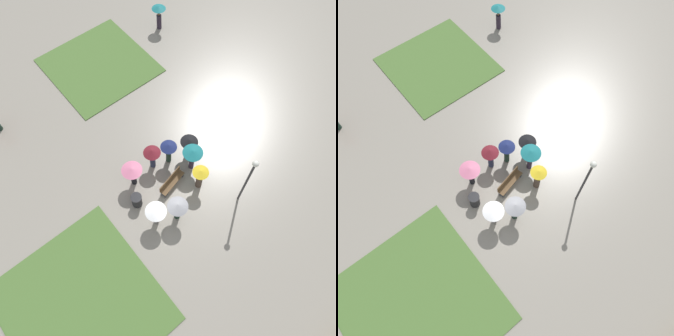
{
  "view_description": "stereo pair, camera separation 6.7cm",
  "coord_description": "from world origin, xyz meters",
  "views": [
    {
      "loc": [
        -3.94,
        -4.8,
        17.47
      ],
      "look_at": [
        1.33,
        1.59,
        1.1
      ],
      "focal_mm": 35.0,
      "sensor_mm": 36.0,
      "label": 1
    },
    {
      "loc": [
        -3.89,
        -4.85,
        17.47
      ],
      "look_at": [
        1.33,
        1.59,
        1.1
      ],
      "focal_mm": 35.0,
      "sensor_mm": 36.0,
      "label": 2
    }
  ],
  "objects": [
    {
      "name": "crowd_person_white",
      "position": [
        -0.88,
        -0.12,
        1.37
      ],
      "size": [
        1.13,
        1.13,
        1.77
      ],
      "rotation": [
        0.0,
        0.0,
        4.11
      ],
      "color": "slate",
      "rests_on": "ground_plane"
    },
    {
      "name": "crowd_person_navy",
      "position": [
        2.06,
        2.4,
        1.28
      ],
      "size": [
        0.96,
        0.96,
        1.78
      ],
      "rotation": [
        0.0,
        0.0,
        3.64
      ],
      "color": "#1E3328",
      "rests_on": "ground_plane"
    },
    {
      "name": "lawn_patch_near",
      "position": [
        -6.41,
        -1.09,
        0.03
      ],
      "size": [
        7.09,
        7.5,
        0.06
      ],
      "color": "#4C7033",
      "rests_on": "ground_plane"
    },
    {
      "name": "crowd_person_pink",
      "position": [
        -0.42,
        2.55,
        1.32
      ],
      "size": [
        1.16,
        1.16,
        1.76
      ],
      "rotation": [
        0.0,
        0.0,
        2.08
      ],
      "color": "black",
      "rests_on": "ground_plane"
    },
    {
      "name": "crowd_person_black",
      "position": [
        3.2,
        1.94,
        1.17
      ],
      "size": [
        1.03,
        1.03,
        1.72
      ],
      "rotation": [
        0.0,
        0.0,
        4.32
      ],
      "color": "black",
      "rests_on": "ground_plane"
    },
    {
      "name": "ground_plane",
      "position": [
        0.0,
        0.0,
        0.0
      ],
      "size": [
        90.0,
        90.0,
        0.0
      ],
      "primitive_type": "plane",
      "color": "gray"
    },
    {
      "name": "crowd_person_yellow",
      "position": [
        2.34,
        0.04,
        1.16
      ],
      "size": [
        0.91,
        0.91,
        1.86
      ],
      "rotation": [
        0.0,
        0.0,
        1.69
      ],
      "color": "#47382D",
      "rests_on": "ground_plane"
    },
    {
      "name": "lawn_patch_far",
      "position": [
        3.12,
        11.45,
        0.03
      ],
      "size": [
        6.73,
        6.82,
        0.06
      ],
      "color": "#4C7033",
      "rests_on": "ground_plane"
    },
    {
      "name": "crowd_person_teal",
      "position": [
        2.8,
        1.21,
        1.47
      ],
      "size": [
        1.17,
        1.17,
        1.91
      ],
      "rotation": [
        0.0,
        0.0,
        1.12
      ],
      "color": "#2D2333",
      "rests_on": "ground_plane"
    },
    {
      "name": "park_bench",
      "position": [
        1.14,
        1.06,
        0.47
      ],
      "size": [
        1.87,
        0.81,
        0.9
      ],
      "rotation": [
        0.0,
        0.0,
        0.22
      ],
      "color": "brown",
      "rests_on": "ground_plane"
    },
    {
      "name": "crowd_person_maroon",
      "position": [
        1.11,
        2.73,
        1.31
      ],
      "size": [
        1.0,
        1.0,
        1.78
      ],
      "rotation": [
        0.0,
        0.0,
        0.88
      ],
      "color": "#282D47",
      "rests_on": "ground_plane"
    },
    {
      "name": "lone_walker_mid_plaza",
      "position": [
        8.83,
        11.72,
        1.23
      ],
      "size": [
        1.03,
        1.03,
        1.84
      ],
      "rotation": [
        0.0,
        0.0,
        2.58
      ],
      "color": "#2D2333",
      "rests_on": "ground_plane"
    },
    {
      "name": "crowd_person_grey",
      "position": [
        0.15,
        -0.63,
        1.43
      ],
      "size": [
        1.11,
        1.11,
        1.88
      ],
      "rotation": [
        0.0,
        0.0,
        3.59
      ],
      "color": "#1E3328",
      "rests_on": "ground_plane"
    },
    {
      "name": "lamp_post",
      "position": [
        3.55,
        -2.02,
        2.82
      ],
      "size": [
        0.32,
        0.32,
        4.39
      ],
      "color": "#2D2D30",
      "rests_on": "ground_plane"
    },
    {
      "name": "trash_bin",
      "position": [
        -1.09,
        1.38,
        0.48
      ],
      "size": [
        0.63,
        0.63,
        0.96
      ],
      "color": "#232326",
      "rests_on": "ground_plane"
    }
  ]
}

